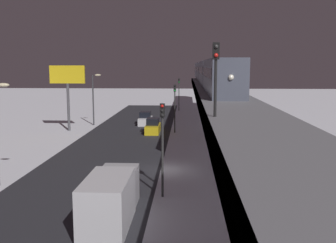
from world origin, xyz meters
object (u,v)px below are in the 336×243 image
(subway_train, at_px, (207,71))
(sedan_yellow, at_px, (153,127))
(traffic_light_mid, at_px, (175,101))
(box_truck, at_px, (111,197))
(rail_signal, at_px, (216,66))
(traffic_light_near, at_px, (162,136))
(traffic_light_far, at_px, (179,90))
(sedan_white, at_px, (145,119))
(commercial_billboard, at_px, (67,81))

(subway_train, height_order, sedan_yellow, subway_train)
(sedan_yellow, bearing_deg, traffic_light_mid, 6.82)
(box_truck, bearing_deg, rail_signal, 178.10)
(traffic_light_near, distance_m, traffic_light_far, 51.70)
(sedan_white, xyz_separation_m, traffic_light_mid, (-4.70, 7.03, 3.40))
(sedan_yellow, height_order, sedan_white, same)
(traffic_light_far, bearing_deg, commercial_billboard, 59.78)
(rail_signal, distance_m, box_truck, 9.51)
(rail_signal, relative_size, sedan_yellow, 0.90)
(rail_signal, xyz_separation_m, commercial_billboard, (17.73, -31.04, -2.01))
(subway_train, distance_m, traffic_light_far, 11.50)
(traffic_light_far, bearing_deg, sedan_white, 75.98)
(rail_signal, height_order, traffic_light_near, rail_signal)
(rail_signal, bearing_deg, sedan_white, -78.08)
(subway_train, xyz_separation_m, commercial_billboard, (19.61, 15.35, -1.06))
(sedan_yellow, relative_size, commercial_billboard, 0.50)
(subway_train, bearing_deg, traffic_light_far, -62.46)
(sedan_yellow, distance_m, traffic_light_mid, 4.48)
(rail_signal, distance_m, commercial_billboard, 35.80)
(traffic_light_mid, bearing_deg, traffic_light_far, -90.00)
(commercial_billboard, bearing_deg, traffic_light_far, -120.22)
(sedan_white, bearing_deg, traffic_light_far, 75.98)
(sedan_yellow, distance_m, sedan_white, 7.59)
(rail_signal, height_order, sedan_yellow, rail_signal)
(box_truck, relative_size, traffic_light_mid, 1.16)
(traffic_light_far, bearing_deg, box_truck, 87.23)
(sedan_yellow, bearing_deg, traffic_light_near, -83.51)
(commercial_billboard, bearing_deg, traffic_light_mid, 176.71)
(sedan_yellow, bearing_deg, rail_signal, -78.53)
(box_truck, height_order, commercial_billboard, commercial_billboard)
(traffic_light_near, height_order, traffic_light_far, same)
(box_truck, xyz_separation_m, traffic_light_mid, (-2.70, -30.01, 2.85))
(traffic_light_mid, distance_m, commercial_billboard, 14.83)
(rail_signal, xyz_separation_m, traffic_light_near, (3.16, -4.35, -4.64))
(sedan_white, relative_size, traffic_light_far, 0.70)
(subway_train, xyz_separation_m, sedan_yellow, (7.94, 16.54, -7.09))
(rail_signal, height_order, box_truck, rail_signal)
(box_truck, bearing_deg, subway_train, -99.51)
(sedan_yellow, height_order, box_truck, box_truck)
(traffic_light_near, bearing_deg, commercial_billboard, -61.37)
(sedan_white, height_order, traffic_light_near, traffic_light_near)
(sedan_yellow, bearing_deg, subway_train, 64.36)
(traffic_light_near, relative_size, commercial_billboard, 0.72)
(rail_signal, xyz_separation_m, sedan_yellow, (6.06, -29.85, -8.04))
(traffic_light_mid, xyz_separation_m, traffic_light_far, (0.00, -25.85, 0.00))
(sedan_white, xyz_separation_m, box_truck, (-2.00, 37.04, 0.55))
(sedan_white, bearing_deg, subway_train, 43.26)
(subway_train, height_order, rail_signal, rail_signal)
(traffic_light_far, distance_m, commercial_billboard, 29.07)
(subway_train, distance_m, box_truck, 47.30)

